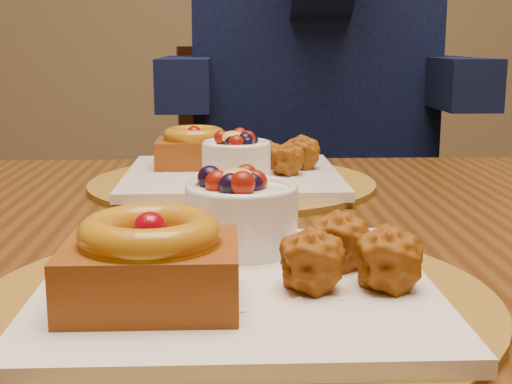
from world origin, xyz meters
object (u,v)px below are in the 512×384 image
dining_table (234,299)px  diner (313,6)px  place_setting_far (230,170)px  chair_far (279,221)px  place_setting_near (233,268)px

dining_table → diner: 0.83m
place_setting_far → chair_far: size_ratio=0.41×
place_setting_far → diner: diner is taller
dining_table → place_setting_far: (-0.00, 0.22, 0.10)m
chair_far → diner: bearing=-87.3°
place_setting_near → chair_far: 1.21m
place_setting_far → diner: size_ratio=0.40×
chair_far → diner: size_ratio=0.98×
diner → dining_table: bearing=-118.8°
chair_far → place_setting_far: bearing=-108.7°
place_setting_far → diner: 0.60m
place_setting_far → chair_far: 0.80m
place_setting_near → chair_far: bearing=84.1°
dining_table → chair_far: bearing=83.0°
place_setting_near → diner: 1.00m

